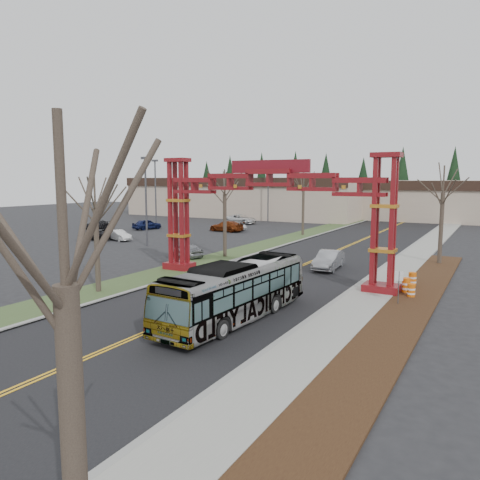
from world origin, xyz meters
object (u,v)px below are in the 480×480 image
Objects in this scene: parked_car_mid_a at (226,226)px; street_sign at (399,281)px; bare_tree_right_far at (443,193)px; parked_car_near_b at (118,235)px; bare_tree_right_near at (66,289)px; light_pole_far at (268,190)px; parked_car_near_a at (186,250)px; silver_sedan at (329,260)px; parked_car_far_a at (234,226)px; retail_building_east at (474,201)px; barrel_south at (411,291)px; bare_tree_median_mid at (225,194)px; parked_car_far_b at (241,219)px; barrel_mid at (406,286)px; bare_tree_median_near at (95,209)px; transit_bus at (236,291)px; light_pole_mid at (155,189)px; barrel_north at (412,280)px; light_pole_near at (146,195)px; gateway_arch at (269,197)px; retail_building_west at (252,196)px; bare_tree_median_far at (304,186)px; parked_car_near_c at (96,235)px; parked_car_mid_b at (147,224)px; parked_car_far_c at (97,225)px.

street_sign is (28.46, -28.06, 0.70)m from parked_car_mid_a.
bare_tree_right_far is at bearing 73.18° from parked_car_mid_a.
bare_tree_right_near is at bearing -123.03° from parked_car_near_b.
bare_tree_right_far is at bearing -43.36° from light_pole_far.
light_pole_far is (-9.23, 36.38, 4.74)m from parked_car_near_a.
silver_sedan reaches higher than parked_car_far_a.
barrel_south is (-0.12, -62.37, -3.06)m from retail_building_east.
parked_car_mid_a is 0.63× the size of bare_tree_median_mid.
retail_building_east reaches higher than parked_car_far_b.
barrel_mid is at bearing -93.09° from parked_car_near_b.
transit_bus is at bearing -4.23° from bare_tree_median_near.
barrel_south is at bearing -31.84° from light_pole_mid.
parked_car_far_b is 5.51× the size of barrel_north.
light_pole_near is at bearing 179.80° from parked_car_far_a.
gateway_arch is 0.40× the size of retail_building_west.
parked_car_near_a reaches higher than parked_car_near_b.
parked_car_near_a is at bearing -26.69° from light_pole_near.
parked_car_far_a is 0.46× the size of bare_tree_right_near.
light_pole_near reaches higher than bare_tree_median_mid.
barrel_north reaches higher than barrel_south.
parked_car_near_c is at bearing -140.89° from bare_tree_median_far.
light_pole_mid is (-22.79, -1.80, -0.49)m from bare_tree_median_far.
parked_car_near_a is at bearing 136.79° from transit_bus.
parked_car_mid_b is 27.58m from bare_tree_median_mid.
bare_tree_median_mid is at bearing 90.00° from bare_tree_median_near.
barrel_mid reaches higher than barrel_north.
light_pole_near reaches higher than parked_car_far_b.
retail_building_east is (40.00, 8.00, -0.25)m from retail_building_west.
parked_car_far_c is (-6.13, -35.79, -3.04)m from retail_building_west.
bare_tree_right_far reaches higher than retail_building_east.
parked_car_near_c is 0.45× the size of light_pole_mid.
light_pole_mid is at bearing -122.48° from light_pole_far.
parked_car_far_c is at bearing 173.48° from bare_tree_right_far.
retail_building_east is 8.76× the size of parked_car_mid_b.
bare_tree_right_far is at bearing -73.28° from parked_car_near_b.
bare_tree_median_mid is at bearing 159.59° from barrel_mid.
transit_bus is 14.12m from barrel_north.
parked_car_mid_a is (6.18, 14.58, 0.11)m from parked_car_near_b.
light_pole_mid is (-0.35, 2.55, 5.11)m from parked_car_mid_b.
parked_car_mid_b is (-2.29, 12.03, 0.11)m from parked_car_near_c.
parked_car_far_c is 30.66m from bare_tree_median_mid.
bare_tree_median_near is 0.82× the size of light_pole_far.
transit_bus is 1.13× the size of light_pole_near.
silver_sedan is (-0.25, 15.60, -0.76)m from transit_bus.
bare_tree_right_far is (21.00, 7.84, 5.39)m from parked_car_near_a.
retail_building_west is 4.91× the size of light_pole_far.
barrel_mid is (-0.60, -12.27, -5.56)m from bare_tree_right_far.
light_pole_near reaches higher than bare_tree_right_near.
parked_car_far_c is 19.78m from light_pole_near.
light_pole_far reaches higher than bare_tree_right_far.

